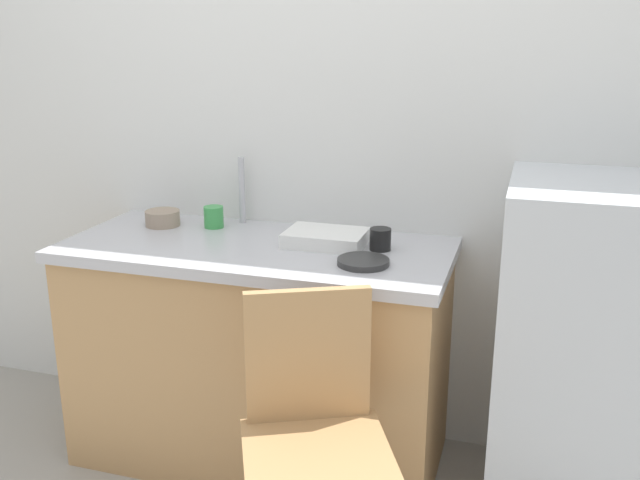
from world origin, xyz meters
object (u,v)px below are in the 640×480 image
Objects in this scene: dish_tray at (326,238)px; hotplate at (363,262)px; terracotta_bowl at (163,218)px; cup_black at (380,239)px; refrigerator at (593,357)px; chair at (314,437)px; cup_green at (214,217)px.

hotplate is at bearing -44.58° from dish_tray.
cup_black is (0.88, -0.06, 0.01)m from terracotta_bowl.
hotplate is (0.18, -0.18, -0.02)m from dish_tray.
dish_tray is 2.10× the size of terracotta_bowl.
refrigerator reaches higher than dish_tray.
chair is (-0.75, -0.60, -0.07)m from refrigerator.
cup_black is at bearing 175.72° from refrigerator.
cup_black reaches higher than dish_tray.
cup_black is at bearing -8.05° from cup_green.
cup_green is (-0.66, 0.27, 0.03)m from hotplate.
chair is at bearing -75.94° from dish_tray.
cup_black is (-0.72, 0.05, 0.32)m from refrigerator.
refrigerator is at bearing -4.28° from cup_black.
terracotta_bowl is at bearing 175.89° from refrigerator.
dish_tray is 3.41× the size of cup_green.
refrigerator is 14.93× the size of cup_black.
chair is 5.24× the size of hotplate.
dish_tray is at bearing 179.08° from cup_black.
hotplate is (0.86, -0.24, -0.02)m from terracotta_bowl.
hotplate is (-0.74, -0.12, 0.29)m from refrigerator.
cup_black is at bearing -3.97° from terracotta_bowl.
hotplate is 0.18m from cup_black.
cup_green reaches higher than chair.
cup_green reaches higher than terracotta_bowl.
dish_tray is at bearing 78.53° from chair.
cup_green is 1.07× the size of cup_black.
chair is 1.17m from terracotta_bowl.
cup_green is at bearing 105.02° from chair.
refrigerator is 6.72× the size of hotplate.
refrigerator reaches higher than cup_green.
refrigerator is 1.63m from terracotta_bowl.
terracotta_bowl is 0.88m from cup_black.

